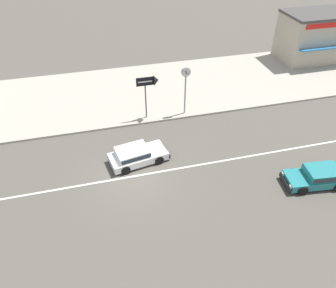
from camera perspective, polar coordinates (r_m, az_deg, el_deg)
The scene contains 8 objects.
ground_plane at distance 20.47m, azimuth -5.84°, elevation -5.59°, with size 160.00×160.00×0.00m, color #544F47.
lane_centre_stripe at distance 20.47m, azimuth -5.84°, elevation -5.58°, with size 50.40×0.14×0.01m, color silver.
kerb_strip at distance 28.88m, azimuth -9.39°, elevation 8.55°, with size 68.00×10.00×0.15m, color #ADA393.
hatchback_white_0 at distance 21.09m, azimuth -5.57°, elevation -1.88°, with size 3.98×2.28×1.10m.
hatchback_teal_1 at distance 21.46m, azimuth 24.62°, elevation -5.08°, with size 3.82×2.03×1.10m.
street_clock at distance 24.42m, azimuth 3.09°, elevation 11.14°, with size 0.69×0.22×3.83m.
arrow_signboard at distance 23.99m, azimuth -2.65°, elevation 10.60°, with size 1.65×0.71×3.40m.
shopfront_corner_warung at distance 37.15m, azimuth 24.09°, elevation 16.75°, with size 6.51×4.93×4.64m.
Camera 1 is at (-1.64, -14.78, 14.06)m, focal length 35.00 mm.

